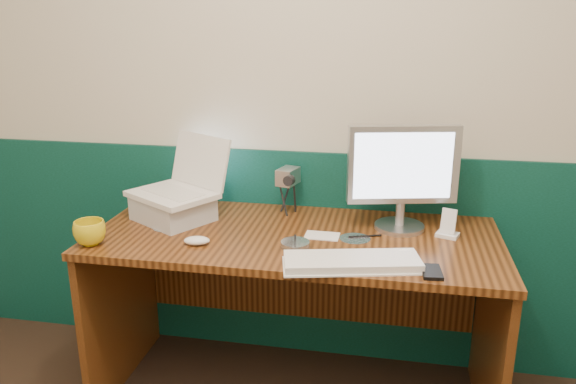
% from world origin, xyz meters
% --- Properties ---
extents(back_wall, '(3.50, 0.04, 2.50)m').
position_xyz_m(back_wall, '(0.00, 1.75, 1.25)').
color(back_wall, beige).
rests_on(back_wall, ground).
extents(wainscot, '(3.48, 0.02, 1.00)m').
position_xyz_m(wainscot, '(0.00, 1.74, 0.50)').
color(wainscot, '#073125').
rests_on(wainscot, ground).
extents(desk, '(1.60, 0.70, 0.75)m').
position_xyz_m(desk, '(0.04, 1.38, 0.38)').
color(desk, '#361B09').
rests_on(desk, ground).
extents(laptop_riser, '(0.38, 0.36, 0.10)m').
position_xyz_m(laptop_riser, '(-0.50, 1.45, 0.80)').
color(laptop_riser, '#B8BEC3').
rests_on(laptop_riser, desk).
extents(laptop, '(0.42, 0.39, 0.28)m').
position_xyz_m(laptop, '(-0.50, 1.45, 0.99)').
color(laptop, white).
rests_on(laptop, laptop_riser).
extents(monitor, '(0.45, 0.22, 0.43)m').
position_xyz_m(monitor, '(0.44, 1.52, 0.97)').
color(monitor, '#B5B6BA').
rests_on(monitor, desk).
extents(keyboard, '(0.49, 0.25, 0.03)m').
position_xyz_m(keyboard, '(0.28, 1.12, 0.76)').
color(keyboard, white).
rests_on(keyboard, desk).
extents(mouse_right, '(0.12, 0.10, 0.03)m').
position_xyz_m(mouse_right, '(0.46, 1.22, 0.77)').
color(mouse_right, white).
rests_on(mouse_right, desk).
extents(mouse_left, '(0.11, 0.07, 0.03)m').
position_xyz_m(mouse_left, '(-0.31, 1.20, 0.77)').
color(mouse_left, white).
rests_on(mouse_left, desk).
extents(mug, '(0.14, 0.14, 0.09)m').
position_xyz_m(mug, '(-0.70, 1.13, 0.80)').
color(mug, gold).
rests_on(mug, desk).
extents(camcorder, '(0.13, 0.16, 0.22)m').
position_xyz_m(camcorder, '(-0.04, 1.62, 0.86)').
color(camcorder, silver).
rests_on(camcorder, desk).
extents(cd_spindle, '(0.11, 0.11, 0.02)m').
position_xyz_m(cd_spindle, '(0.06, 1.25, 0.76)').
color(cd_spindle, '#AEB7BE').
rests_on(cd_spindle, desk).
extents(cd_loose_a, '(0.13, 0.13, 0.00)m').
position_xyz_m(cd_loose_a, '(-0.49, 1.36, 0.75)').
color(cd_loose_a, silver).
rests_on(cd_loose_a, desk).
extents(cd_loose_b, '(0.12, 0.12, 0.00)m').
position_xyz_m(cd_loose_b, '(0.27, 1.38, 0.75)').
color(cd_loose_b, silver).
rests_on(cd_loose_b, desk).
extents(pen, '(0.13, 0.05, 0.01)m').
position_xyz_m(pen, '(0.31, 1.40, 0.75)').
color(pen, black).
rests_on(pen, desk).
extents(papers, '(0.14, 0.09, 0.00)m').
position_xyz_m(papers, '(0.15, 1.38, 0.75)').
color(papers, white).
rests_on(papers, desk).
extents(dock, '(0.10, 0.09, 0.02)m').
position_xyz_m(dock, '(0.63, 1.46, 0.76)').
color(dock, white).
rests_on(dock, desk).
extents(music_player, '(0.06, 0.05, 0.10)m').
position_xyz_m(music_player, '(0.63, 1.46, 0.81)').
color(music_player, white).
rests_on(music_player, dock).
extents(pda, '(0.07, 0.12, 0.01)m').
position_xyz_m(pda, '(0.55, 1.11, 0.76)').
color(pda, black).
rests_on(pda, desk).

